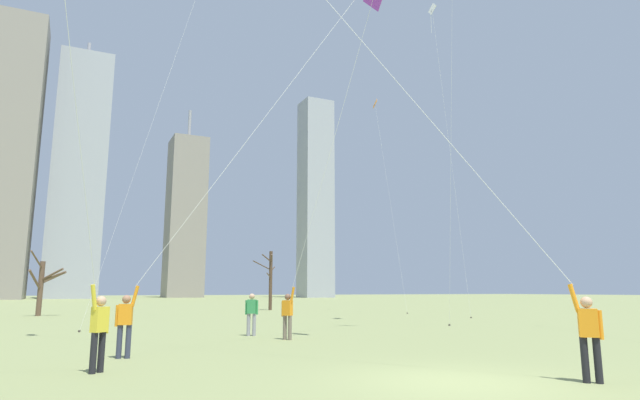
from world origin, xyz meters
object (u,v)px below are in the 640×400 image
at_px(kite_flyer_midfield_center_green, 231,177).
at_px(kite_flyer_far_back_teal, 496,220).
at_px(kite_flyer_midfield_left_red, 91,254).
at_px(bare_tree_right_of_center, 42,284).
at_px(kite_flyer_midfield_right_purple, 305,250).
at_px(bare_tree_left_of_center, 270,278).
at_px(distant_kite_drifting_right_white, 435,31).
at_px(bystander_strolling_midfield, 252,312).
at_px(distant_kite_high_overhead_orange, 377,119).

distance_m(kite_flyer_midfield_center_green, kite_flyer_far_back_teal, 8.02).
relative_size(kite_flyer_midfield_left_red, bare_tree_right_of_center, 2.79).
xyz_separation_m(kite_flyer_midfield_right_purple, bare_tree_left_of_center, (8.85, 28.01, -0.37)).
relative_size(kite_flyer_midfield_right_purple, distant_kite_drifting_right_white, 0.57).
xyz_separation_m(kite_flyer_midfield_left_red, bare_tree_left_of_center, (16.05, 33.25, 0.33)).
bearing_deg(bystander_strolling_midfield, kite_flyer_far_back_teal, -82.66).
xyz_separation_m(kite_flyer_midfield_left_red, distant_kite_high_overhead_orange, (22.58, 24.79, 13.94)).
height_order(kite_flyer_far_back_teal, distant_kite_high_overhead_orange, kite_flyer_far_back_teal).
bearing_deg(bare_tree_left_of_center, kite_flyer_midfield_left_red, -115.76).
bearing_deg(kite_flyer_midfield_right_purple, bare_tree_left_of_center, 72.46).
bearing_deg(bare_tree_left_of_center, kite_flyer_midfield_right_purple, -107.54).
distance_m(distant_kite_high_overhead_orange, distant_kite_drifting_right_white, 9.29).
bearing_deg(kite_flyer_midfield_right_purple, bare_tree_right_of_center, 111.06).
height_order(kite_flyer_midfield_right_purple, kite_flyer_midfield_left_red, kite_flyer_midfield_right_purple).
distance_m(bare_tree_left_of_center, bare_tree_right_of_center, 18.61).
relative_size(kite_flyer_midfield_right_purple, kite_flyer_midfield_left_red, 1.05).
bearing_deg(kite_flyer_far_back_teal, kite_flyer_midfield_right_purple, 92.76).
bearing_deg(kite_flyer_midfield_left_red, bare_tree_right_of_center, 94.23).
bearing_deg(distant_kite_high_overhead_orange, bare_tree_left_of_center, 127.71).
bearing_deg(kite_flyer_midfield_left_red, bare_tree_left_of_center, 64.24).
xyz_separation_m(kite_flyer_midfield_left_red, distant_kite_drifting_right_white, (22.51, 16.47, 18.07)).
xyz_separation_m(distant_kite_high_overhead_orange, bare_tree_left_of_center, (-6.54, 8.46, -13.61)).
bearing_deg(distant_kite_drifting_right_white, bare_tree_left_of_center, 111.06).
distance_m(kite_flyer_midfield_center_green, distant_kite_high_overhead_orange, 30.93).
relative_size(kite_flyer_midfield_right_purple, kite_flyer_midfield_center_green, 0.64).
relative_size(distant_kite_drifting_right_white, bare_tree_left_of_center, 4.33).
xyz_separation_m(kite_flyer_far_back_teal, bare_tree_right_of_center, (-9.81, 33.35, -1.02)).
xyz_separation_m(kite_flyer_midfield_center_green, bare_tree_right_of_center, (-5.95, 26.59, -2.94)).
distance_m(kite_flyer_far_back_teal, bystander_strolling_midfield, 12.02).
bearing_deg(kite_flyer_midfield_center_green, bare_tree_left_of_center, 67.90).
relative_size(kite_flyer_midfield_left_red, kite_flyer_midfield_center_green, 0.61).
distance_m(bystander_strolling_midfield, bare_tree_right_of_center, 23.22).
relative_size(kite_flyer_far_back_teal, bare_tree_right_of_center, 4.49).
xyz_separation_m(kite_flyer_midfield_left_red, bare_tree_right_of_center, (-2.19, 29.59, -0.31)).
bearing_deg(bare_tree_left_of_center, distant_kite_drifting_right_white, -68.94).
distance_m(kite_flyer_midfield_center_green, bare_tree_left_of_center, 32.72).
height_order(kite_flyer_midfield_right_purple, kite_flyer_midfield_center_green, kite_flyer_midfield_center_green).
distance_m(kite_flyer_midfield_left_red, kite_flyer_midfield_center_green, 5.48).
height_order(kite_flyer_midfield_right_purple, bare_tree_right_of_center, kite_flyer_midfield_right_purple).
relative_size(kite_flyer_midfield_center_green, bare_tree_right_of_center, 4.60).
xyz_separation_m(kite_flyer_midfield_center_green, bare_tree_left_of_center, (12.28, 30.24, -2.29)).
bearing_deg(kite_flyer_midfield_right_purple, kite_flyer_midfield_left_red, -143.96).
relative_size(distant_kite_high_overhead_orange, distant_kite_drifting_right_white, 0.80).
bearing_deg(kite_flyer_midfield_center_green, kite_flyer_far_back_teal, -60.28).
relative_size(distant_kite_high_overhead_orange, bare_tree_left_of_center, 3.46).
bearing_deg(bare_tree_left_of_center, bystander_strolling_midfield, -111.42).
distance_m(kite_flyer_midfield_left_red, bystander_strolling_midfield, 10.15).
xyz_separation_m(distant_kite_high_overhead_orange, distant_kite_drifting_right_white, (-0.08, -8.32, 4.13)).
relative_size(kite_flyer_far_back_teal, bare_tree_left_of_center, 3.75).
distance_m(kite_flyer_midfield_right_purple, kite_flyer_midfield_center_green, 4.52).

